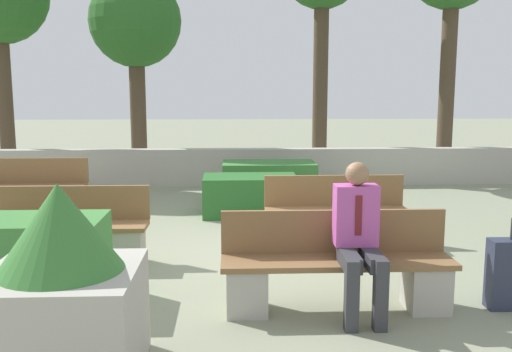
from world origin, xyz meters
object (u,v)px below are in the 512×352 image
Objects in this scene: bench_front at (337,272)px; bench_left_side at (23,193)px; tree_center_left at (135,25)px; bench_back at (336,219)px; person_seated_man at (358,232)px; planter_corner_right at (63,292)px; suitcase at (509,274)px; bench_right_side at (68,236)px.

bench_front and bench_left_side have the same top height.
bench_back is at bearing -58.98° from tree_center_left.
person_seated_man is at bearing -68.19° from tree_center_left.
planter_corner_right is 0.31× the size of tree_center_left.
bench_right_side is at bearing 161.19° from suitcase.
tree_center_left reaches higher than bench_left_side.
tree_center_left is (1.28, 3.56, 2.97)m from bench_left_side.
suitcase is (1.41, 0.09, -0.43)m from person_seated_man.
suitcase is at bearing -72.13° from bench_back.
planter_corner_right is at bearing -77.08° from bench_right_side.
bench_front is 1.56m from suitcase.
tree_center_left reaches higher than suitcase.
planter_corner_right is at bearing -162.92° from suitcase.
bench_front is at bearing 29.40° from planter_corner_right.
bench_right_side is at bearing -88.41° from tree_center_left.
tree_center_left is at bearing 89.35° from bench_right_side.
bench_front is 2.13m from bench_back.
bench_front and bench_back have the same top height.
person_seated_man reaches higher than bench_back.
bench_left_side and bench_right_side have the same top height.
bench_right_side is at bearing 152.91° from bench_front.
bench_right_side is 1.33× the size of person_seated_man.
planter_corner_right reaches higher than bench_left_side.
person_seated_man is at bearing -42.59° from bench_front.
bench_back is at bearing 84.27° from person_seated_man.
planter_corner_right reaches higher than bench_right_side.
bench_front is 1.16× the size of bench_right_side.
bench_left_side is at bearing -109.77° from tree_center_left.
bench_back is (4.63, -2.01, -0.01)m from bench_left_side.
bench_right_side is 1.31× the size of planter_corner_right.
bench_right_side is 2.13× the size of suitcase.
bench_back reaches higher than suitcase.
planter_corner_right reaches higher than bench_front.
bench_left_side is 1.10× the size of bench_right_side.
suitcase is at bearing -21.05° from bench_right_side.
tree_center_left is (-0.88, 8.84, 2.68)m from planter_corner_right.
planter_corner_right is at bearing -59.78° from bench_left_side.
bench_right_side is 0.41× the size of tree_center_left.
planter_corner_right is (2.16, -5.28, 0.28)m from bench_left_side.
bench_left_side is 1.09× the size of bench_back.
bench_left_side is 0.45× the size of tree_center_left.
person_seated_man is (2.95, -1.57, 0.41)m from bench_right_side.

